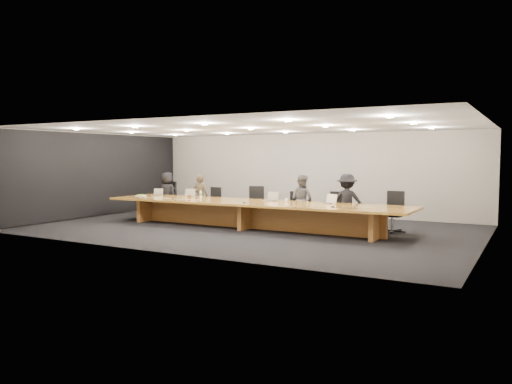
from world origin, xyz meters
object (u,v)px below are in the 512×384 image
chair_mid_left (254,204)px  av_box (143,197)px  laptop_d (271,196)px  mic_right (332,207)px  chair_mid_right (296,208)px  paper_cup_far (334,203)px  person_c (302,200)px  amber_mug (189,197)px  conference_table (251,210)px  chair_far_left (166,198)px  chair_right (334,210)px  chair_far_right (392,211)px  mic_left (173,199)px  laptop_a (157,192)px  paper_cup_near (286,200)px  mic_center (244,202)px  laptop_e (329,199)px  chair_left (211,203)px  water_bottle (201,194)px  laptop_b (189,193)px  person_b (200,197)px  person_d (347,201)px

chair_mid_left → av_box: size_ratio=6.61×
laptop_d → mic_right: size_ratio=3.13×
chair_mid_right → paper_cup_far: chair_mid_right is taller
person_c → mic_right: size_ratio=13.31×
chair_mid_right → amber_mug: (-2.95, -1.25, 0.30)m
conference_table → person_c: 1.62m
chair_far_left → chair_right: size_ratio=1.14×
conference_table → laptop_d: laptop_d is taller
chair_mid_left → paper_cup_far: size_ratio=12.25×
chair_far_right → mic_left: size_ratio=10.87×
laptop_a → paper_cup_near: size_ratio=3.19×
conference_table → paper_cup_far: (2.41, 0.14, 0.28)m
chair_far_left → mic_center: (4.18, -1.77, 0.17)m
conference_table → laptop_e: bearing=10.3°
laptop_a → paper_cup_far: 6.07m
laptop_d → paper_cup_near: 0.49m
chair_left → laptop_e: bearing=0.2°
chair_mid_left → person_c: (1.55, 0.08, 0.18)m
water_bottle → laptop_b: bearing=169.4°
chair_left → av_box: 2.16m
chair_mid_left → mic_left: bearing=-149.2°
laptop_d → av_box: (-4.04, -0.76, -0.12)m
laptop_a → amber_mug: (1.53, -0.32, -0.07)m
chair_mid_left → chair_far_right: (4.19, 0.01, -0.01)m
paper_cup_near → mic_left: bearing=-164.9°
chair_mid_left → person_b: bearing=169.5°
person_b → amber_mug: (0.41, -1.13, 0.09)m
mic_left → mic_center: (2.41, 0.06, 0.00)m
chair_mid_right → water_bottle: chair_mid_right is taller
laptop_a → laptop_d: (4.09, 0.05, 0.02)m
chair_mid_left → person_c: 1.56m
water_bottle → chair_right: bearing=12.1°
amber_mug → mic_center: (2.18, -0.43, -0.04)m
mic_right → laptop_a: bearing=173.8°
laptop_e → person_c: bearing=164.3°
paper_cup_near → av_box: (-4.52, -0.78, -0.04)m
amber_mug → mic_left: bearing=-115.9°
chair_far_right → person_b: (-6.18, -0.05, 0.16)m
chair_far_right → person_d: (-1.28, 0.07, 0.21)m
person_c → laptop_a: bearing=28.4°
person_b → paper_cup_near: person_b is taller
chair_left → paper_cup_near: 3.19m
chair_far_left → chair_mid_right: size_ratio=1.18×
laptop_d → chair_right: bearing=31.3°
chair_far_left → laptop_d: bearing=3.4°
paper_cup_near → mic_center: size_ratio=0.87×
paper_cup_near → person_d: bearing=30.8°
person_c → amber_mug: size_ratio=13.93×
chair_mid_right → person_c: person_c is taller
conference_table → laptop_a: size_ratio=29.37×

